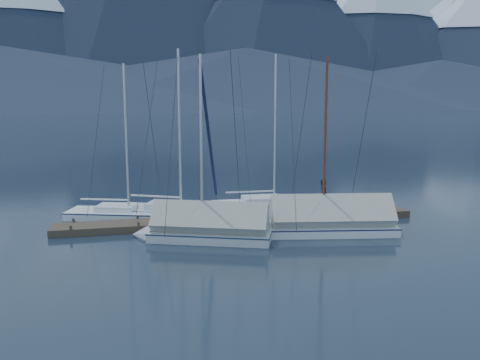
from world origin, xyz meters
name	(u,v)px	position (x,y,z in m)	size (l,w,h in m)	color
ground	(250,234)	(0.00, 0.00, 0.00)	(1000.00, 1000.00, 0.00)	black
mountain_range	(132,24)	(4.12, 370.45, 58.65)	(877.00, 584.00, 150.50)	#475675
dock	(240,221)	(0.00, 2.00, 0.11)	(18.00, 1.50, 0.54)	#382D23
mooring_posts	(230,217)	(-0.50, 2.00, 0.35)	(15.12, 1.52, 0.35)	#382D23
sailboat_open_left	(138,216)	(-4.96, 4.19, 0.15)	(6.81, 3.86, 8.68)	white
sailboat_open_mid	(190,215)	(-2.27, 3.69, 0.17)	(7.33, 5.00, 9.49)	silver
sailboat_open_right	(283,206)	(3.10, 4.71, 0.16)	(7.15, 3.05, 9.37)	silver
sailboat_covered_near	(320,224)	(3.19, -0.62, 0.44)	(7.11, 3.33, 8.91)	white
sailboat_covered_far	(200,230)	(-2.40, -0.43, 0.43)	(6.55, 4.03, 8.83)	silver
person	(324,196)	(4.39, 1.88, 1.21)	(0.64, 0.42, 1.75)	black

